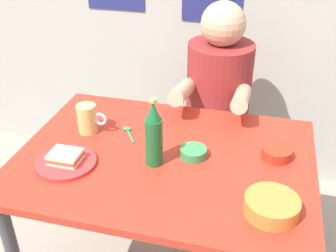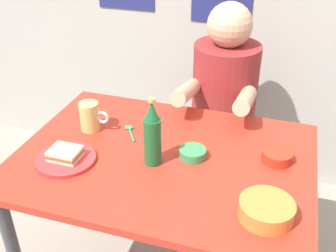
{
  "view_description": "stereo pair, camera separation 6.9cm",
  "coord_description": "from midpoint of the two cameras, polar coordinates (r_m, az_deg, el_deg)",
  "views": [
    {
      "loc": [
        0.32,
        -1.19,
        1.61
      ],
      "look_at": [
        0.0,
        0.05,
        0.84
      ],
      "focal_mm": 43.02,
      "sensor_mm": 36.0,
      "label": 1
    },
    {
      "loc": [
        0.39,
        -1.17,
        1.61
      ],
      "look_at": [
        0.0,
        0.05,
        0.84
      ],
      "focal_mm": 43.02,
      "sensor_mm": 36.0,
      "label": 2
    }
  ],
  "objects": [
    {
      "name": "spoon",
      "position": [
        1.66,
        -6.83,
        -0.78
      ],
      "size": [
        0.08,
        0.11,
        0.01
      ],
      "color": "#26A559",
      "rests_on": "dining_table"
    },
    {
      "name": "sauce_bowl_chili",
      "position": [
        1.53,
        13.92,
        -3.68
      ],
      "size": [
        0.11,
        0.11,
        0.04
      ],
      "color": "red",
      "rests_on": "dining_table"
    },
    {
      "name": "dip_bowl_green",
      "position": [
        1.5,
        2.29,
        -3.74
      ],
      "size": [
        0.1,
        0.1,
        0.03
      ],
      "color": "#388C4C",
      "rests_on": "dining_table"
    },
    {
      "name": "soup_bowl_orange",
      "position": [
        1.28,
        12.96,
        -10.93
      ],
      "size": [
        0.17,
        0.17,
        0.05
      ],
      "color": "orange",
      "rests_on": "dining_table"
    },
    {
      "name": "beer_mug",
      "position": [
        1.66,
        -12.49,
        1.02
      ],
      "size": [
        0.13,
        0.08,
        0.12
      ],
      "color": "#D1BC66",
      "rests_on": "dining_table"
    },
    {
      "name": "sandwich",
      "position": [
        1.5,
        -15.64,
        -4.24
      ],
      "size": [
        0.11,
        0.09,
        0.04
      ],
      "color": "beige",
      "rests_on": "plate_orange"
    },
    {
      "name": "beer_bottle",
      "position": [
        1.41,
        -3.44,
        -1.34
      ],
      "size": [
        0.06,
        0.06,
        0.26
      ],
      "color": "#19602D",
      "rests_on": "dining_table"
    },
    {
      "name": "person_seated",
      "position": [
        2.01,
        6.2,
        5.86
      ],
      "size": [
        0.33,
        0.56,
        0.72
      ],
      "color": "maroon",
      "rests_on": "stool"
    },
    {
      "name": "dining_table",
      "position": [
        1.57,
        -1.73,
        -7.01
      ],
      "size": [
        1.1,
        0.8,
        0.74
      ],
      "color": "#B72D1E",
      "rests_on": "ground"
    },
    {
      "name": "plate_orange",
      "position": [
        1.52,
        -15.51,
        -5.01
      ],
      "size": [
        0.22,
        0.22,
        0.01
      ],
      "primitive_type": "cylinder",
      "color": "red",
      "rests_on": "dining_table"
    },
    {
      "name": "stool",
      "position": [
        2.22,
        5.65,
        -3.79
      ],
      "size": [
        0.34,
        0.34,
        0.45
      ],
      "color": "#4C4C51",
      "rests_on": "ground"
    }
  ]
}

